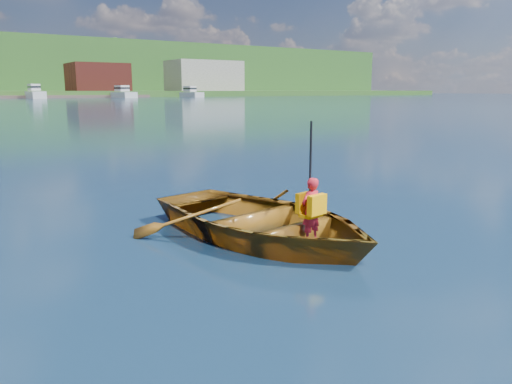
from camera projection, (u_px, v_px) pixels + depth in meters
ground at (254, 225)px, 8.85m from camera, size 600.00×600.00×0.00m
rowboat at (261, 220)px, 8.03m from camera, size 3.81×4.81×0.90m
child_paddler at (311, 209)px, 7.42m from camera, size 0.40×0.39×1.80m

